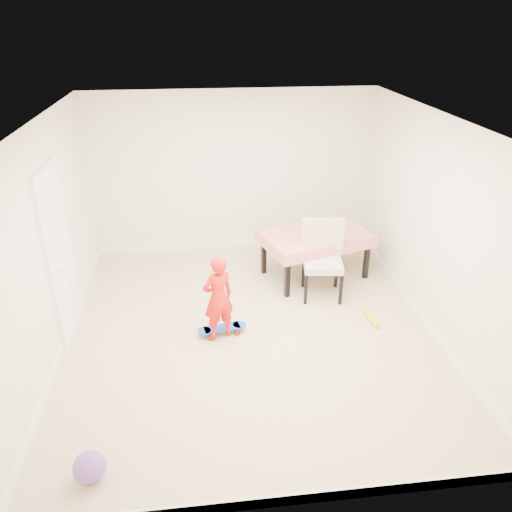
{
  "coord_description": "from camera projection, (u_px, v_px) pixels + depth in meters",
  "views": [
    {
      "loc": [
        -0.56,
        -5.19,
        3.63
      ],
      "look_at": [
        0.1,
        0.2,
        0.95
      ],
      "focal_mm": 35.0,
      "sensor_mm": 36.0,
      "label": 1
    }
  ],
  "objects": [
    {
      "name": "ground",
      "position": [
        250.0,
        331.0,
        6.29
      ],
      "size": [
        5.0,
        5.0,
        0.0
      ],
      "primitive_type": "plane",
      "color": "#C9B18C",
      "rests_on": "ground"
    },
    {
      "name": "ceiling",
      "position": [
        249.0,
        124.0,
        5.15
      ],
      "size": [
        4.5,
        5.0,
        0.04
      ],
      "primitive_type": "cube",
      "color": "white",
      "rests_on": "wall_back"
    },
    {
      "name": "wall_back",
      "position": [
        232.0,
        174.0,
        7.92
      ],
      "size": [
        4.5,
        0.04,
        2.6
      ],
      "primitive_type": "cube",
      "color": "silver",
      "rests_on": "ground"
    },
    {
      "name": "wall_front",
      "position": [
        288.0,
        379.0,
        3.5
      ],
      "size": [
        4.5,
        0.04,
        2.6
      ],
      "primitive_type": "cube",
      "color": "silver",
      "rests_on": "ground"
    },
    {
      "name": "wall_left",
      "position": [
        48.0,
        247.0,
        5.47
      ],
      "size": [
        0.04,
        5.0,
        2.6
      ],
      "primitive_type": "cube",
      "color": "silver",
      "rests_on": "ground"
    },
    {
      "name": "wall_right",
      "position": [
        435.0,
        228.0,
        5.95
      ],
      "size": [
        0.04,
        5.0,
        2.6
      ],
      "primitive_type": "cube",
      "color": "silver",
      "rests_on": "ground"
    },
    {
      "name": "door",
      "position": [
        59.0,
        257.0,
        5.86
      ],
      "size": [
        0.11,
        0.94,
        2.11
      ],
      "primitive_type": "cube",
      "color": "white",
      "rests_on": "ground"
    },
    {
      "name": "baseboard_back",
      "position": [
        234.0,
        244.0,
        8.48
      ],
      "size": [
        4.5,
        0.02,
        0.12
      ],
      "primitive_type": "cube",
      "color": "white",
      "rests_on": "ground"
    },
    {
      "name": "baseboard_front",
      "position": [
        284.0,
        500.0,
        4.04
      ],
      "size": [
        4.5,
        0.02,
        0.12
      ],
      "primitive_type": "cube",
      "color": "white",
      "rests_on": "ground"
    },
    {
      "name": "baseboard_left",
      "position": [
        66.0,
        340.0,
        6.02
      ],
      "size": [
        0.02,
        5.0,
        0.12
      ],
      "primitive_type": "cube",
      "color": "white",
      "rests_on": "ground"
    },
    {
      "name": "baseboard_right",
      "position": [
        420.0,
        315.0,
        6.5
      ],
      "size": [
        0.02,
        5.0,
        0.12
      ],
      "primitive_type": "cube",
      "color": "white",
      "rests_on": "ground"
    },
    {
      "name": "dining_table",
      "position": [
        315.0,
        254.0,
        7.46
      ],
      "size": [
        1.73,
        1.36,
        0.71
      ],
      "primitive_type": null,
      "rotation": [
        0.0,
        0.0,
        0.3
      ],
      "color": "#AA2009",
      "rests_on": "ground"
    },
    {
      "name": "dining_chair",
      "position": [
        323.0,
        261.0,
        6.85
      ],
      "size": [
        0.66,
        0.73,
        1.07
      ],
      "primitive_type": null,
      "rotation": [
        0.0,
        0.0,
        -0.14
      ],
      "color": "white",
      "rests_on": "ground"
    },
    {
      "name": "skateboard",
      "position": [
        222.0,
        330.0,
        6.22
      ],
      "size": [
        0.64,
        0.33,
        0.09
      ],
      "primitive_type": null,
      "rotation": [
        0.0,
        0.0,
        0.18
      ],
      "color": "blue",
      "rests_on": "ground"
    },
    {
      "name": "child",
      "position": [
        218.0,
        300.0,
        5.92
      ],
      "size": [
        0.46,
        0.39,
        1.07
      ],
      "primitive_type": "imported",
      "rotation": [
        0.0,
        0.0,
        3.56
      ],
      "color": "red",
      "rests_on": "ground"
    },
    {
      "name": "balloon",
      "position": [
        89.0,
        467.0,
        4.24
      ],
      "size": [
        0.28,
        0.28,
        0.28
      ],
      "primitive_type": "sphere",
      "color": "purple",
      "rests_on": "ground"
    },
    {
      "name": "foam_toy",
      "position": [
        371.0,
        319.0,
        6.48
      ],
      "size": [
        0.11,
        0.4,
        0.06
      ],
      "primitive_type": "cylinder",
      "rotation": [
        1.57,
        0.0,
        0.13
      ],
      "color": "yellow",
      "rests_on": "ground"
    }
  ]
}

